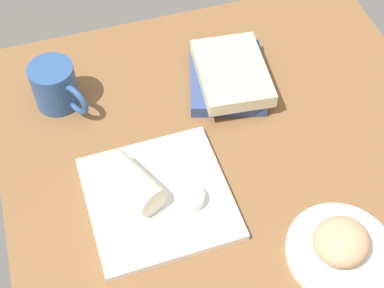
# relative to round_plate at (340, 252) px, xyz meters

# --- Properties ---
(dining_table) EXTENTS (1.10, 0.90, 0.04)m
(dining_table) POSITION_rel_round_plate_xyz_m (-0.15, -0.10, -0.03)
(dining_table) COLOR brown
(dining_table) RESTS_ON ground
(round_plate) EXTENTS (0.19, 0.19, 0.01)m
(round_plate) POSITION_rel_round_plate_xyz_m (0.00, 0.00, 0.00)
(round_plate) COLOR white
(round_plate) RESTS_ON dining_table
(scone_pastry) EXTENTS (0.12, 0.12, 0.06)m
(scone_pastry) POSITION_rel_round_plate_xyz_m (-0.00, -0.00, 0.04)
(scone_pastry) COLOR tan
(scone_pastry) RESTS_ON round_plate
(square_plate) EXTENTS (0.26, 0.26, 0.02)m
(square_plate) POSITION_rel_round_plate_xyz_m (-0.20, -0.27, 0.00)
(square_plate) COLOR white
(square_plate) RESTS_ON dining_table
(sauce_cup) EXTENTS (0.06, 0.06, 0.02)m
(sauce_cup) POSITION_rel_round_plate_xyz_m (-0.17, -0.22, 0.02)
(sauce_cup) COLOR silver
(sauce_cup) RESTS_ON square_plate
(breakfast_wrap) EXTENTS (0.14, 0.11, 0.06)m
(breakfast_wrap) POSITION_rel_round_plate_xyz_m (-0.22, -0.31, 0.04)
(breakfast_wrap) COLOR beige
(breakfast_wrap) RESTS_ON square_plate
(book_stack) EXTENTS (0.24, 0.21, 0.06)m
(book_stack) POSITION_rel_round_plate_xyz_m (-0.44, -0.05, 0.02)
(book_stack) COLOR #33477F
(book_stack) RESTS_ON dining_table
(coffee_mug) EXTENTS (0.13, 0.10, 0.10)m
(coffee_mug) POSITION_rel_round_plate_xyz_m (-0.49, -0.41, 0.04)
(coffee_mug) COLOR #2D518C
(coffee_mug) RESTS_ON dining_table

